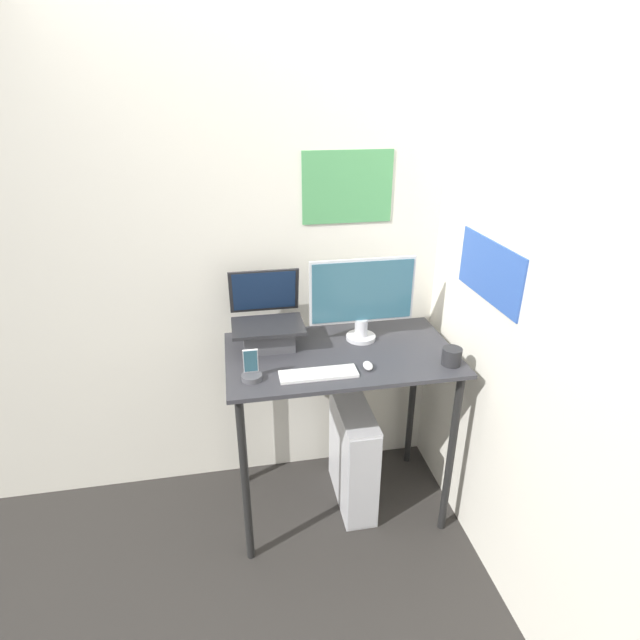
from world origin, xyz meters
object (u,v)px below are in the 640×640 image
keyboard (318,374)px  cell_phone (251,373)px  computer_tower (353,455)px  monitor (362,299)px  mouse (368,366)px  laptop (268,328)px

keyboard → cell_phone: bearing=176.0°
computer_tower → monitor: bearing=65.7°
mouse → laptop: bearing=143.5°
monitor → keyboard: (-0.27, -0.31, -0.21)m
monitor → cell_phone: monitor is taller
monitor → mouse: 0.36m
cell_phone → monitor: bearing=27.3°
laptop → monitor: bearing=-1.8°
cell_phone → computer_tower: cell_phone is taller
laptop → cell_phone: laptop is taller
keyboard → cell_phone: (-0.29, 0.02, 0.02)m
computer_tower → mouse: bearing=-89.4°
computer_tower → keyboard: bearing=-137.5°
laptop → mouse: 0.53m
monitor → mouse: (-0.04, -0.30, -0.20)m
cell_phone → laptop: bearing=71.9°
monitor → cell_phone: size_ratio=3.54×
mouse → cell_phone: 0.52m
keyboard → computer_tower: (0.23, 0.21, -0.66)m
laptop → monitor: size_ratio=0.68×
laptop → cell_phone: 0.33m
monitor → cell_phone: (-0.56, -0.29, -0.18)m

